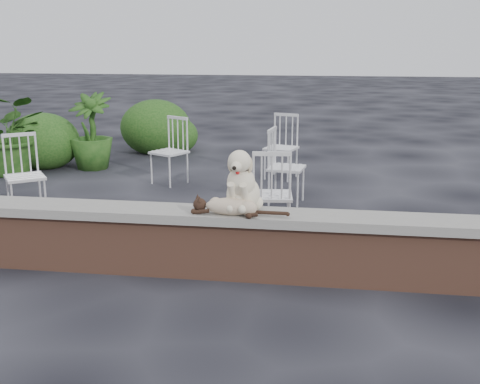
# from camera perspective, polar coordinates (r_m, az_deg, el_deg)

# --- Properties ---
(ground) EXTENTS (60.00, 60.00, 0.00)m
(ground) POSITION_cam_1_polar(r_m,az_deg,el_deg) (5.23, -3.82, -7.87)
(ground) COLOR black
(ground) RESTS_ON ground
(brick_wall) EXTENTS (6.00, 0.30, 0.50)m
(brick_wall) POSITION_cam_1_polar(r_m,az_deg,el_deg) (5.14, -3.86, -5.29)
(brick_wall) COLOR brown
(brick_wall) RESTS_ON ground
(capstone) EXTENTS (6.20, 0.40, 0.08)m
(capstone) POSITION_cam_1_polar(r_m,az_deg,el_deg) (5.04, -3.92, -2.19)
(capstone) COLOR slate
(capstone) RESTS_ON brick_wall
(dog) EXTENTS (0.42, 0.52, 0.55)m
(dog) POSITION_cam_1_polar(r_m,az_deg,el_deg) (4.95, 0.32, 1.28)
(dog) COLOR beige
(dog) RESTS_ON capstone
(cat) EXTENTS (0.98, 0.36, 0.16)m
(cat) POSITION_cam_1_polar(r_m,az_deg,el_deg) (4.86, -0.87, -1.30)
(cat) COLOR tan
(cat) RESTS_ON capstone
(chair_e) EXTENTS (0.63, 0.63, 0.94)m
(chair_e) POSITION_cam_1_polar(r_m,az_deg,el_deg) (7.30, 4.54, 2.48)
(chair_e) COLOR white
(chair_e) RESTS_ON ground
(chair_b) EXTENTS (0.76, 0.76, 0.94)m
(chair_b) POSITION_cam_1_polar(r_m,az_deg,el_deg) (8.37, -6.90, 3.97)
(chair_b) COLOR white
(chair_b) RESTS_ON ground
(chair_c) EXTENTS (0.62, 0.62, 0.94)m
(chair_c) POSITION_cam_1_polar(r_m,az_deg,el_deg) (5.99, 3.04, -0.17)
(chair_c) COLOR white
(chair_c) RESTS_ON ground
(chair_d) EXTENTS (0.70, 0.70, 0.94)m
(chair_d) POSITION_cam_1_polar(r_m,az_deg,el_deg) (8.65, 4.00, 4.38)
(chair_d) COLOR white
(chair_d) RESTS_ON ground
(chair_a) EXTENTS (0.78, 0.78, 0.94)m
(chair_a) POSITION_cam_1_polar(r_m,az_deg,el_deg) (7.23, -20.14, 1.51)
(chair_a) COLOR white
(chair_a) RESTS_ON ground
(potted_plant_a) EXTENTS (1.23, 1.11, 1.22)m
(potted_plant_a) POSITION_cam_1_polar(r_m,az_deg,el_deg) (9.50, -21.20, 5.19)
(potted_plant_a) COLOR #163D11
(potted_plant_a) RESTS_ON ground
(potted_plant_b) EXTENTS (0.73, 0.73, 1.20)m
(potted_plant_b) POSITION_cam_1_polar(r_m,az_deg,el_deg) (9.58, -14.25, 5.74)
(potted_plant_b) COLOR #163D11
(potted_plant_b) RESTS_ON ground
(shrubbery) EXTENTS (2.76, 2.63, 1.01)m
(shrubbery) POSITION_cam_1_polar(r_m,az_deg,el_deg) (10.45, -11.49, 5.58)
(shrubbery) COLOR #163D11
(shrubbery) RESTS_ON ground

